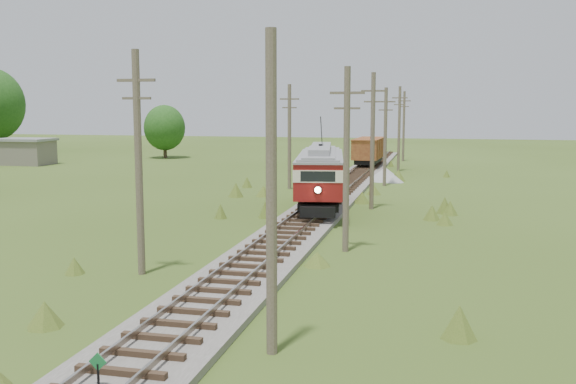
% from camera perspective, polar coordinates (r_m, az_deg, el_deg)
% --- Properties ---
extents(railbed_main, '(3.60, 96.00, 0.57)m').
position_cam_1_polar(railbed_main, '(46.50, 3.87, -0.57)').
color(railbed_main, '#605B54').
rests_on(railbed_main, ground).
extents(switch_marker, '(0.45, 0.06, 1.08)m').
position_cam_1_polar(switch_marker, '(16.21, -16.53, -14.98)').
color(switch_marker, black).
rests_on(switch_marker, ground).
extents(streetcar, '(4.68, 12.39, 5.60)m').
position_cam_1_polar(streetcar, '(41.83, 2.90, 1.87)').
color(streetcar, black).
rests_on(streetcar, ground).
extents(gondola, '(3.00, 8.46, 2.78)m').
position_cam_1_polar(gondola, '(71.63, 7.21, 3.75)').
color(gondola, black).
rests_on(gondola, ground).
extents(gravel_pile, '(3.44, 3.65, 1.25)m').
position_cam_1_polar(gravel_pile, '(59.53, 8.74, 1.53)').
color(gravel_pile, gray).
rests_on(gravel_pile, ground).
extents(utility_pole_r_1, '(0.30, 0.30, 8.80)m').
position_cam_1_polar(utility_pole_r_1, '(17.15, -1.48, -0.35)').
color(utility_pole_r_1, brown).
rests_on(utility_pole_r_1, ground).
extents(utility_pole_r_2, '(1.60, 0.30, 8.60)m').
position_cam_1_polar(utility_pole_r_2, '(29.81, 5.22, 3.04)').
color(utility_pole_r_2, brown).
rests_on(utility_pole_r_2, ground).
extents(utility_pole_r_3, '(1.60, 0.30, 9.00)m').
position_cam_1_polar(utility_pole_r_3, '(42.70, 7.52, 4.64)').
color(utility_pole_r_3, brown).
rests_on(utility_pole_r_3, ground).
extents(utility_pole_r_4, '(1.60, 0.30, 8.40)m').
position_cam_1_polar(utility_pole_r_4, '(55.66, 8.64, 4.98)').
color(utility_pole_r_4, brown).
rests_on(utility_pole_r_4, ground).
extents(utility_pole_r_5, '(1.60, 0.30, 8.90)m').
position_cam_1_polar(utility_pole_r_5, '(68.59, 9.85, 5.64)').
color(utility_pole_r_5, brown).
rests_on(utility_pole_r_5, ground).
extents(utility_pole_r_6, '(1.60, 0.30, 8.70)m').
position_cam_1_polar(utility_pole_r_6, '(81.58, 10.25, 5.85)').
color(utility_pole_r_6, brown).
rests_on(utility_pole_r_6, ground).
extents(utility_pole_l_a, '(1.60, 0.30, 9.00)m').
position_cam_1_polar(utility_pole_l_a, '(26.23, -13.15, 2.71)').
color(utility_pole_l_a, brown).
rests_on(utility_pole_l_a, ground).
extents(utility_pole_l_b, '(1.60, 0.30, 8.60)m').
position_cam_1_polar(utility_pole_l_b, '(52.84, 0.13, 5.04)').
color(utility_pole_l_b, brown).
rests_on(utility_pole_l_b, ground).
extents(tree_mid_a, '(5.46, 5.46, 7.03)m').
position_cam_1_polar(tree_mid_a, '(87.01, -10.91, 5.63)').
color(tree_mid_a, '#38281C').
rests_on(tree_mid_a, ground).
extents(shed, '(6.40, 4.40, 3.10)m').
position_cam_1_polar(shed, '(81.77, -22.35, 3.37)').
color(shed, slate).
rests_on(shed, ground).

